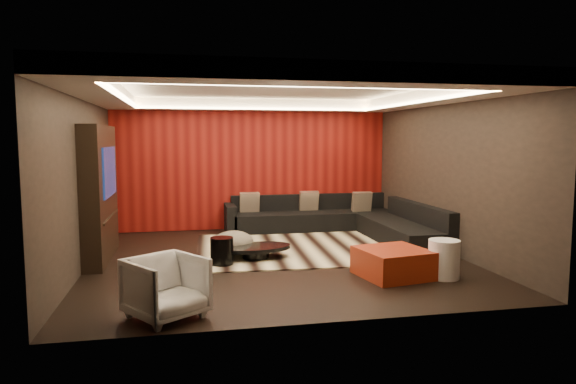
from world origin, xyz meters
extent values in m
cube|color=black|center=(0.00, 0.00, -0.01)|extent=(6.00, 6.00, 0.02)
cube|color=silver|center=(0.00, 0.00, 2.81)|extent=(6.00, 6.00, 0.02)
cube|color=black|center=(0.00, 3.01, 1.40)|extent=(6.00, 0.02, 2.80)
cube|color=black|center=(-3.01, 0.00, 1.40)|extent=(0.02, 6.00, 2.80)
cube|color=black|center=(3.01, 0.00, 1.40)|extent=(0.02, 6.00, 2.80)
cube|color=#6B0C0A|center=(0.00, 2.97, 1.40)|extent=(5.98, 0.05, 2.78)
cube|color=silver|center=(0.00, 2.70, 2.69)|extent=(6.00, 0.60, 0.22)
cube|color=silver|center=(0.00, -2.70, 2.69)|extent=(6.00, 0.60, 0.22)
cube|color=silver|center=(-2.70, 0.00, 2.69)|extent=(0.60, 4.80, 0.22)
cube|color=silver|center=(2.70, 0.00, 2.69)|extent=(0.60, 4.80, 0.22)
cube|color=#FFD899|center=(0.00, 2.36, 2.60)|extent=(4.80, 0.08, 0.04)
cube|color=#FFD899|center=(0.00, -2.36, 2.60)|extent=(4.80, 0.08, 0.04)
cube|color=#FFD899|center=(-2.36, 0.00, 2.60)|extent=(0.08, 4.80, 0.04)
cube|color=#FFD899|center=(2.36, 0.00, 2.60)|extent=(0.08, 4.80, 0.04)
cube|color=black|center=(-2.85, 0.60, 1.10)|extent=(0.30, 2.00, 2.20)
cube|color=black|center=(-2.69, 0.60, 1.45)|extent=(0.04, 1.30, 0.80)
cube|color=black|center=(-2.69, 0.60, 0.70)|extent=(0.04, 1.60, 0.04)
cube|color=beige|center=(0.70, 0.71, 0.01)|extent=(4.14, 3.19, 0.02)
cylinder|color=black|center=(-0.35, 0.08, 0.12)|extent=(1.33, 1.33, 0.20)
cylinder|color=black|center=(-0.93, -0.24, 0.23)|extent=(0.47, 0.47, 0.43)
ellipsoid|color=beige|center=(-0.68, 0.52, 0.21)|extent=(0.79, 0.79, 0.38)
cylinder|color=white|center=(2.12, -1.61, 0.28)|extent=(0.58, 0.58, 0.55)
cube|color=maroon|center=(1.44, -1.39, 0.20)|extent=(1.06, 1.06, 0.40)
imported|color=silver|center=(-1.71, -2.50, 0.35)|extent=(1.04, 1.05, 0.69)
cube|color=black|center=(1.25, 2.55, 0.20)|extent=(3.50, 0.90, 0.40)
cube|color=black|center=(1.25, 2.90, 0.57)|extent=(3.50, 0.20, 0.35)
cube|color=black|center=(2.55, 0.80, 0.20)|extent=(0.90, 2.60, 0.40)
cube|color=black|center=(2.90, 0.80, 0.57)|extent=(0.20, 2.60, 0.35)
cube|color=black|center=(-0.55, 2.55, 0.30)|extent=(0.20, 0.90, 0.60)
cube|color=tan|center=(2.30, 2.34, 0.62)|extent=(0.42, 0.20, 0.44)
cube|color=tan|center=(-0.11, 2.73, 0.62)|extent=(0.42, 0.20, 0.44)
cube|color=tan|center=(1.20, 2.72, 0.62)|extent=(0.42, 0.20, 0.44)
camera|label=1|loc=(-1.50, -8.19, 1.99)|focal=32.00mm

